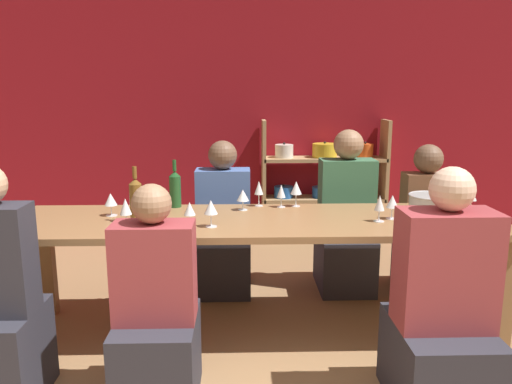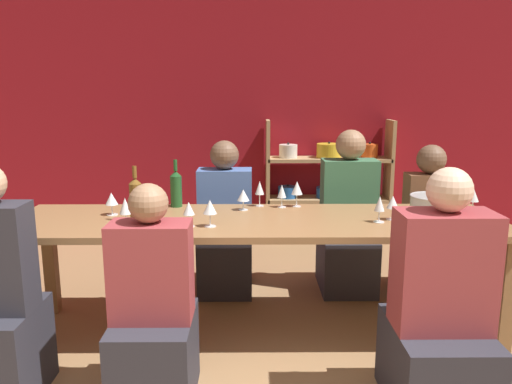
{
  "view_description": "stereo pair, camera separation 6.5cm",
  "coord_description": "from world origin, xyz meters",
  "px_view_note": "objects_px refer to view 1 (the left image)",
  "views": [
    {
      "loc": [
        0.05,
        -1.47,
        1.55
      ],
      "look_at": [
        0.14,
        1.65,
        0.92
      ],
      "focal_mm": 35.0,
      "sensor_mm": 36.0,
      "label": 1
    },
    {
      "loc": [
        0.11,
        -1.47,
        1.55
      ],
      "look_at": [
        0.14,
        1.65,
        0.92
      ],
      "focal_mm": 35.0,
      "sensor_mm": 36.0,
      "label": 2
    }
  ],
  "objects_px": {
    "wine_glass_white_b": "(392,202)",
    "person_far_b": "(345,231)",
    "person_near_b": "(441,325)",
    "person_near_c": "(0,317)",
    "person_far_a": "(224,236)",
    "wine_glass_empty_e": "(281,192)",
    "wine_glass_empty_f": "(472,195)",
    "wine_glass_empty_d": "(259,188)",
    "person_far_c": "(423,236)",
    "wine_glass_white_d": "(111,200)",
    "wine_glass_empty_c": "(380,204)",
    "wine_glass_white_c": "(126,208)",
    "wine_bottle_dark": "(136,200)",
    "wine_glass_empty_b": "(296,188)",
    "wine_glass_empty_a": "(211,208)",
    "shelf_unit": "(324,190)",
    "wine_glass_red_a": "(190,210)",
    "dining_table": "(256,231)",
    "person_near_a": "(157,326)",
    "wine_glass_white_a": "(243,196)",
    "mixing_bowl": "(430,202)"
  },
  "relations": [
    {
      "from": "wine_glass_empty_b",
      "to": "wine_glass_empty_f",
      "type": "bearing_deg",
      "value": -10.75
    },
    {
      "from": "dining_table",
      "to": "person_near_c",
      "type": "distance_m",
      "value": 1.48
    },
    {
      "from": "wine_glass_empty_a",
      "to": "wine_glass_empty_d",
      "type": "height_order",
      "value": "wine_glass_empty_d"
    },
    {
      "from": "shelf_unit",
      "to": "person_near_c",
      "type": "distance_m",
      "value": 3.46
    },
    {
      "from": "wine_glass_red_a",
      "to": "dining_table",
      "type": "bearing_deg",
      "value": 24.76
    },
    {
      "from": "wine_bottle_dark",
      "to": "wine_glass_empty_e",
      "type": "relative_size",
      "value": 2.18
    },
    {
      "from": "wine_glass_empty_a",
      "to": "wine_glass_empty_b",
      "type": "xyz_separation_m",
      "value": [
        0.55,
        0.51,
        0.01
      ]
    },
    {
      "from": "person_far_c",
      "to": "wine_glass_white_d",
      "type": "bearing_deg",
      "value": 14.31
    },
    {
      "from": "wine_glass_white_b",
      "to": "person_far_a",
      "type": "height_order",
      "value": "person_far_a"
    },
    {
      "from": "shelf_unit",
      "to": "dining_table",
      "type": "xyz_separation_m",
      "value": [
        -0.77,
        -2.08,
        0.16
      ]
    },
    {
      "from": "person_near_b",
      "to": "person_far_b",
      "type": "bearing_deg",
      "value": 95.54
    },
    {
      "from": "person_near_a",
      "to": "person_far_c",
      "type": "height_order",
      "value": "person_far_c"
    },
    {
      "from": "wine_glass_empty_a",
      "to": "wine_glass_red_a",
      "type": "distance_m",
      "value": 0.12
    },
    {
      "from": "wine_glass_white_a",
      "to": "wine_glass_empty_f",
      "type": "distance_m",
      "value": 1.5
    },
    {
      "from": "wine_glass_empty_c",
      "to": "wine_glass_red_a",
      "type": "xyz_separation_m",
      "value": [
        -1.14,
        -0.09,
        -0.01
      ]
    },
    {
      "from": "person_near_a",
      "to": "person_near_c",
      "type": "height_order",
      "value": "person_near_c"
    },
    {
      "from": "wine_glass_red_a",
      "to": "person_near_a",
      "type": "height_order",
      "value": "person_near_a"
    },
    {
      "from": "wine_glass_white_b",
      "to": "person_near_c",
      "type": "height_order",
      "value": "person_near_c"
    },
    {
      "from": "dining_table",
      "to": "wine_glass_empty_d",
      "type": "distance_m",
      "value": 0.4
    },
    {
      "from": "wine_glass_white_b",
      "to": "person_far_c",
      "type": "xyz_separation_m",
      "value": [
        0.48,
        0.71,
        -0.43
      ]
    },
    {
      "from": "wine_glass_empty_a",
      "to": "person_far_a",
      "type": "height_order",
      "value": "person_far_a"
    },
    {
      "from": "wine_glass_white_c",
      "to": "wine_glass_empty_f",
      "type": "xyz_separation_m",
      "value": [
        2.18,
        0.29,
        0.0
      ]
    },
    {
      "from": "wine_glass_empty_a",
      "to": "person_far_a",
      "type": "relative_size",
      "value": 0.14
    },
    {
      "from": "wine_glass_empty_a",
      "to": "shelf_unit",
      "type": "bearing_deg",
      "value": 65.24
    },
    {
      "from": "wine_glass_empty_e",
      "to": "person_far_c",
      "type": "height_order",
      "value": "person_far_c"
    },
    {
      "from": "wine_glass_empty_a",
      "to": "wine_glass_white_d",
      "type": "height_order",
      "value": "wine_glass_empty_a"
    },
    {
      "from": "wine_glass_empty_b",
      "to": "wine_glass_empty_f",
      "type": "xyz_separation_m",
      "value": [
        1.12,
        -0.21,
        -0.01
      ]
    },
    {
      "from": "wine_glass_white_b",
      "to": "wine_glass_empty_d",
      "type": "bearing_deg",
      "value": 155.1
    },
    {
      "from": "person_far_a",
      "to": "wine_glass_empty_c",
      "type": "bearing_deg",
      "value": 139.71
    },
    {
      "from": "wine_glass_white_b",
      "to": "person_near_a",
      "type": "xyz_separation_m",
      "value": [
        -1.36,
        -0.69,
        -0.47
      ]
    },
    {
      "from": "person_far_a",
      "to": "person_near_c",
      "type": "xyz_separation_m",
      "value": [
        -1.06,
        -1.43,
        0.02
      ]
    },
    {
      "from": "wine_glass_white_b",
      "to": "person_far_b",
      "type": "bearing_deg",
      "value": 98.65
    },
    {
      "from": "wine_glass_empty_d",
      "to": "person_far_c",
      "type": "xyz_separation_m",
      "value": [
        1.29,
        0.33,
        -0.45
      ]
    },
    {
      "from": "person_far_c",
      "to": "shelf_unit",
      "type": "bearing_deg",
      "value": -68.83
    },
    {
      "from": "wine_glass_empty_d",
      "to": "wine_glass_empty_f",
      "type": "distance_m",
      "value": 1.4
    },
    {
      "from": "wine_bottle_dark",
      "to": "person_near_b",
      "type": "distance_m",
      "value": 1.82
    },
    {
      "from": "wine_glass_empty_c",
      "to": "wine_glass_empty_e",
      "type": "xyz_separation_m",
      "value": [
        -0.57,
        0.4,
        -0.0
      ]
    },
    {
      "from": "wine_glass_empty_b",
      "to": "person_far_c",
      "type": "bearing_deg",
      "value": 18.34
    },
    {
      "from": "wine_glass_empty_f",
      "to": "person_far_b",
      "type": "relative_size",
      "value": 0.13
    },
    {
      "from": "shelf_unit",
      "to": "person_far_a",
      "type": "height_order",
      "value": "shelf_unit"
    },
    {
      "from": "wine_glass_empty_d",
      "to": "person_far_a",
      "type": "xyz_separation_m",
      "value": [
        -0.26,
        0.39,
        -0.46
      ]
    },
    {
      "from": "person_near_c",
      "to": "person_far_a",
      "type": "bearing_deg",
      "value": 53.4
    },
    {
      "from": "wine_glass_red_a",
      "to": "person_far_c",
      "type": "relative_size",
      "value": 0.13
    },
    {
      "from": "wine_glass_white_d",
      "to": "wine_glass_empty_e",
      "type": "bearing_deg",
      "value": 10.59
    },
    {
      "from": "mixing_bowl",
      "to": "person_far_c",
      "type": "relative_size",
      "value": 0.25
    },
    {
      "from": "wine_glass_empty_e",
      "to": "wine_glass_empty_f",
      "type": "relative_size",
      "value": 0.97
    },
    {
      "from": "wine_glass_white_d",
      "to": "wine_glass_empty_c",
      "type": "bearing_deg",
      "value": -6.6
    },
    {
      "from": "person_far_b",
      "to": "person_near_c",
      "type": "bearing_deg",
      "value": 35.38
    },
    {
      "from": "wine_glass_empty_b",
      "to": "person_far_c",
      "type": "height_order",
      "value": "person_far_c"
    },
    {
      "from": "shelf_unit",
      "to": "wine_glass_empty_c",
      "type": "distance_m",
      "value": 2.2
    }
  ]
}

